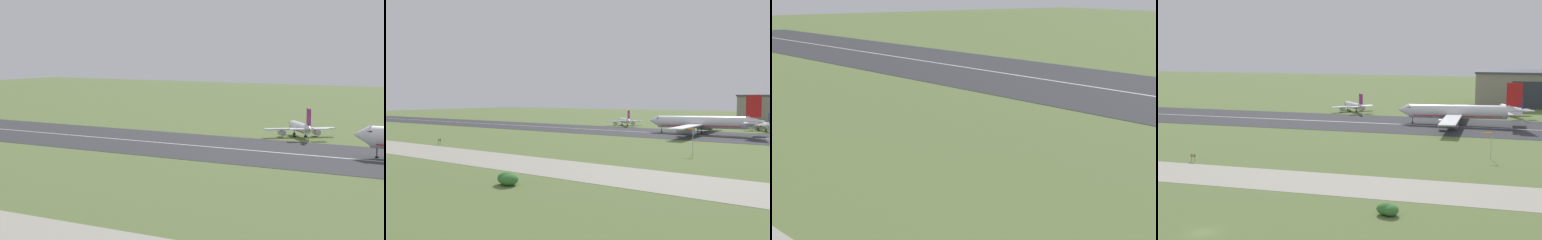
# 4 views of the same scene
# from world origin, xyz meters

# --- Properties ---
(ground_plane) EXTENTS (692.41, 692.41, 0.00)m
(ground_plane) POSITION_xyz_m (0.00, 60.01, 0.00)
(ground_plane) COLOR olive
(runway_strip) EXTENTS (452.41, 41.50, 0.06)m
(runway_strip) POSITION_xyz_m (0.00, 120.02, 0.03)
(runway_strip) COLOR #333338
(runway_strip) RESTS_ON ground_plane
(runway_centreline) EXTENTS (407.17, 0.70, 0.01)m
(runway_centreline) POSITION_xyz_m (0.00, 120.02, 0.07)
(runway_centreline) COLOR silver
(runway_centreline) RESTS_ON runway_strip
(taxiway_road) EXTENTS (339.31, 17.14, 0.05)m
(taxiway_road) POSITION_xyz_m (0.00, 33.60, 0.03)
(taxiway_road) COLOR #A8A393
(taxiway_road) RESTS_ON ground_plane
(airplane_parked_west) EXTENTS (18.21, 17.87, 8.38)m
(airplane_parked_west) POSITION_xyz_m (-16.94, 150.53, 2.58)
(airplane_parked_west) COLOR silver
(airplane_parked_west) RESTS_ON ground_plane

